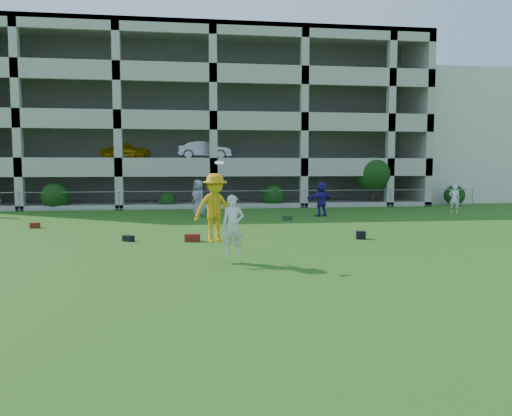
{
  "coord_description": "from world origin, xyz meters",
  "views": [
    {
      "loc": [
        -1.69,
        -13.32,
        2.8
      ],
      "look_at": [
        0.55,
        3.0,
        1.4
      ],
      "focal_mm": 35.0,
      "sensor_mm": 36.0,
      "label": 1
    }
  ],
  "objects": [
    {
      "name": "bystander_c",
      "position": [
        -1.12,
        14.11,
        1.01
      ],
      "size": [
        1.05,
        1.18,
        2.03
      ],
      "primitive_type": "imported",
      "rotation": [
        0.0,
        0.0,
        -1.06
      ],
      "color": "gray",
      "rests_on": "ground"
    },
    {
      "name": "crate_d",
      "position": [
        4.87,
        4.91,
        0.15
      ],
      "size": [
        0.42,
        0.42,
        0.3
      ],
      "primitive_type": "cube",
      "rotation": [
        0.0,
        0.0,
        -0.22
      ],
      "color": "black",
      "rests_on": "ground"
    },
    {
      "name": "ground",
      "position": [
        0.0,
        0.0,
        0.0
      ],
      "size": [
        100.0,
        100.0,
        0.0
      ],
      "primitive_type": "plane",
      "color": "#235114",
      "rests_on": "ground"
    },
    {
      "name": "parking_garage",
      "position": [
        -0.01,
        27.7,
        6.01
      ],
      "size": [
        30.0,
        14.0,
        12.0
      ],
      "color": "#9E998C",
      "rests_on": "ground"
    },
    {
      "name": "bag_red_a",
      "position": [
        -1.53,
        5.12,
        0.14
      ],
      "size": [
        0.58,
        0.36,
        0.28
      ],
      "primitive_type": "cube",
      "rotation": [
        0.0,
        0.0,
        -0.11
      ],
      "color": "#5B1E0F",
      "rests_on": "ground"
    },
    {
      "name": "bag_black_b",
      "position": [
        -3.89,
        5.49,
        0.11
      ],
      "size": [
        0.47,
        0.44,
        0.22
      ],
      "primitive_type": "cube",
      "rotation": [
        0.0,
        0.0,
        -0.66
      ],
      "color": "black",
      "rests_on": "ground"
    },
    {
      "name": "stucco_building",
      "position": [
        23.0,
        28.0,
        5.0
      ],
      "size": [
        16.0,
        14.0,
        10.0
      ],
      "primitive_type": "cube",
      "color": "beige",
      "rests_on": "ground"
    },
    {
      "name": "bystander_e",
      "position": [
        13.94,
        14.21,
        0.85
      ],
      "size": [
        0.74,
        0.67,
        1.69
      ],
      "primitive_type": "imported",
      "rotation": [
        0.0,
        0.0,
        2.59
      ],
      "color": "silver",
      "rests_on": "ground"
    },
    {
      "name": "fence",
      "position": [
        0.0,
        19.0,
        0.61
      ],
      "size": [
        36.06,
        0.06,
        1.2
      ],
      "color": "gray",
      "rests_on": "ground"
    },
    {
      "name": "bag_red_f",
      "position": [
        -8.53,
        10.13,
        0.12
      ],
      "size": [
        0.52,
        0.41,
        0.24
      ],
      "primitive_type": "cube",
      "rotation": [
        0.0,
        0.0,
        0.32
      ],
      "color": "#611F10",
      "rests_on": "ground"
    },
    {
      "name": "bystander_d",
      "position": [
        5.64,
        13.49,
        0.95
      ],
      "size": [
        1.84,
        1.3,
        1.91
      ],
      "primitive_type": "imported",
      "rotation": [
        0.0,
        0.0,
        3.61
      ],
      "color": "navy",
      "rests_on": "ground"
    },
    {
      "name": "frisbee_contest",
      "position": [
        -0.81,
        1.06,
        1.48
      ],
      "size": [
        1.56,
        1.12,
        2.73
      ],
      "color": "orange",
      "rests_on": "ground"
    },
    {
      "name": "bag_green_g",
      "position": [
        3.36,
        11.64,
        0.12
      ],
      "size": [
        0.53,
        0.36,
        0.25
      ],
      "primitive_type": "cube",
      "rotation": [
        0.0,
        0.0,
        -0.12
      ],
      "color": "#183B15",
      "rests_on": "ground"
    },
    {
      "name": "shrub_row",
      "position": [
        4.59,
        19.7,
        1.51
      ],
      "size": [
        34.38,
        2.52,
        3.5
      ],
      "color": "#163D11",
      "rests_on": "ground"
    }
  ]
}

